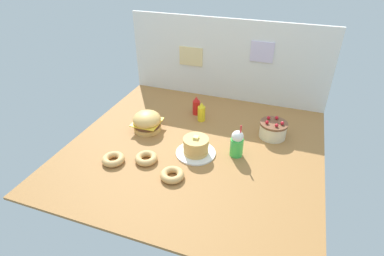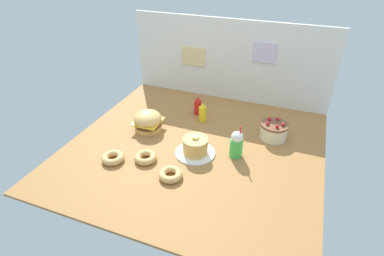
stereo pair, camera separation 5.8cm
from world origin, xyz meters
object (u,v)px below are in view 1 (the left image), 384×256
(layer_cake, at_px, (273,129))
(pancake_stack, at_px, (196,147))
(mustard_bottle, at_px, (201,112))
(cream_soda_cup, at_px, (237,143))
(donut_chocolate, at_px, (146,158))
(ketchup_bottle, at_px, (196,106))
(burger, at_px, (147,122))
(donut_pink_glaze, at_px, (113,159))
(donut_vanilla, at_px, (172,175))

(layer_cake, bearing_deg, pancake_stack, -140.01)
(pancake_stack, relative_size, layer_cake, 1.36)
(mustard_bottle, bearing_deg, cream_soda_cup, -44.60)
(pancake_stack, bearing_deg, layer_cake, 39.99)
(donut_chocolate, bearing_deg, cream_soda_cup, 26.02)
(ketchup_bottle, height_order, donut_chocolate, ketchup_bottle)
(cream_soda_cup, bearing_deg, layer_cake, 56.75)
(donut_chocolate, bearing_deg, burger, 115.22)
(ketchup_bottle, bearing_deg, cream_soda_cup, -45.49)
(mustard_bottle, bearing_deg, pancake_stack, -76.69)
(burger, distance_m, ketchup_bottle, 0.52)
(donut_pink_glaze, xyz_separation_m, donut_vanilla, (0.49, -0.02, 0.00))
(donut_vanilla, bearing_deg, ketchup_bottle, 98.50)
(pancake_stack, relative_size, ketchup_bottle, 1.70)
(pancake_stack, height_order, mustard_bottle, mustard_bottle)
(ketchup_bottle, relative_size, donut_vanilla, 1.08)
(burger, distance_m, pancake_stack, 0.56)
(pancake_stack, bearing_deg, donut_vanilla, -101.35)
(pancake_stack, distance_m, donut_vanilla, 0.34)
(mustard_bottle, height_order, donut_vanilla, mustard_bottle)
(mustard_bottle, xyz_separation_m, donut_pink_glaze, (-0.44, -0.82, -0.06))
(donut_chocolate, bearing_deg, layer_cake, 37.60)
(cream_soda_cup, bearing_deg, mustard_bottle, 135.40)
(burger, xyz_separation_m, layer_cake, (1.06, 0.26, -0.01))
(burger, bearing_deg, donut_pink_glaze, -94.39)
(donut_chocolate, bearing_deg, pancake_stack, 33.30)
(mustard_bottle, bearing_deg, layer_cake, -5.13)
(ketchup_bottle, xyz_separation_m, donut_pink_glaze, (-0.35, -0.92, -0.06))
(layer_cake, height_order, cream_soda_cup, cream_soda_cup)
(burger, height_order, pancake_stack, burger)
(layer_cake, xyz_separation_m, donut_pink_glaze, (-1.10, -0.76, -0.04))
(donut_chocolate, relative_size, donut_vanilla, 1.00)
(burger, distance_m, donut_vanilla, 0.70)
(burger, relative_size, mustard_bottle, 1.33)
(mustard_bottle, bearing_deg, burger, -141.42)
(ketchup_bottle, distance_m, donut_chocolate, 0.84)
(ketchup_bottle, xyz_separation_m, donut_chocolate, (-0.12, -0.83, -0.06))
(layer_cake, height_order, mustard_bottle, mustard_bottle)
(donut_vanilla, bearing_deg, mustard_bottle, 93.78)
(pancake_stack, relative_size, donut_pink_glaze, 1.83)
(layer_cake, xyz_separation_m, donut_vanilla, (-0.61, -0.78, -0.04))
(donut_chocolate, bearing_deg, donut_pink_glaze, -157.74)
(pancake_stack, relative_size, donut_chocolate, 1.83)
(pancake_stack, xyz_separation_m, mustard_bottle, (-0.12, 0.51, 0.02))
(mustard_bottle, xyz_separation_m, cream_soda_cup, (0.43, -0.42, 0.02))
(cream_soda_cup, bearing_deg, ketchup_bottle, 134.51)
(burger, xyz_separation_m, donut_pink_glaze, (-0.04, -0.50, -0.06))
(burger, relative_size, pancake_stack, 0.78)
(cream_soda_cup, xyz_separation_m, donut_pink_glaze, (-0.87, -0.40, -0.08))
(pancake_stack, height_order, ketchup_bottle, ketchup_bottle)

